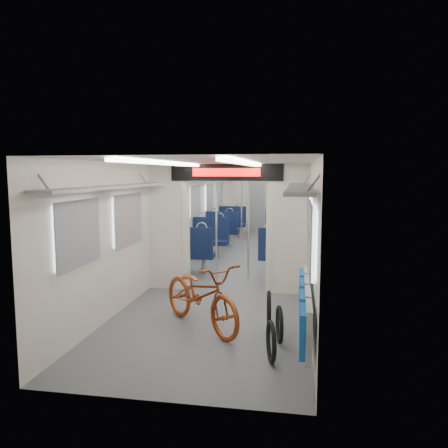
% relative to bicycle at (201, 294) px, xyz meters
% --- Properties ---
extents(carriage, '(12.00, 12.02, 2.31)m').
position_rel_bicycle_xyz_m(carriage, '(0.05, 3.73, 1.03)').
color(carriage, '#515456').
rests_on(carriage, ground).
extents(bicycle, '(1.70, 1.71, 0.94)m').
position_rel_bicycle_xyz_m(bicycle, '(0.00, 0.00, 0.00)').
color(bicycle, '#903A14').
rests_on(bicycle, ground).
extents(flip_bench, '(0.12, 2.12, 0.54)m').
position_rel_bicycle_xyz_m(flip_bench, '(1.40, -0.66, 0.11)').
color(flip_bench, gray).
rests_on(flip_bench, carriage).
extents(bike_hoop_a, '(0.16, 0.49, 0.49)m').
position_rel_bicycle_xyz_m(bike_hoop_a, '(1.03, -0.97, -0.25)').
color(bike_hoop_a, black).
rests_on(bike_hoop_a, ground).
extents(bike_hoop_b, '(0.13, 0.49, 0.48)m').
position_rel_bicycle_xyz_m(bike_hoop_b, '(1.10, -0.38, -0.25)').
color(bike_hoop_b, black).
rests_on(bike_hoop_b, ground).
extents(bike_hoop_c, '(0.10, 0.53, 0.53)m').
position_rel_bicycle_xyz_m(bike_hoop_c, '(0.93, 0.10, -0.23)').
color(bike_hoop_c, black).
rests_on(bike_hoop_c, ground).
extents(seat_bay_near_left, '(0.93, 2.18, 1.13)m').
position_rel_bicycle_xyz_m(seat_bay_near_left, '(-0.89, 4.04, 0.09)').
color(seat_bay_near_left, '#0C1737').
rests_on(seat_bay_near_left, ground).
extents(seat_bay_near_right, '(0.94, 2.21, 1.14)m').
position_rel_bicycle_xyz_m(seat_bay_near_right, '(0.98, 4.14, 0.09)').
color(seat_bay_near_right, '#0C1737').
rests_on(seat_bay_near_right, ground).
extents(seat_bay_far_left, '(0.93, 2.17, 1.13)m').
position_rel_bicycle_xyz_m(seat_bay_far_left, '(-0.89, 7.76, 0.09)').
color(seat_bay_far_left, '#0C1737').
rests_on(seat_bay_far_left, ground).
extents(seat_bay_far_right, '(0.90, 2.01, 1.08)m').
position_rel_bicycle_xyz_m(seat_bay_far_right, '(0.98, 7.73, 0.06)').
color(seat_bay_far_right, '#0C1737').
rests_on(seat_bay_far_right, ground).
extents(stanchion_near_left, '(0.04, 0.04, 2.30)m').
position_rel_bicycle_xyz_m(stanchion_near_left, '(-0.25, 2.51, 0.68)').
color(stanchion_near_left, silver).
rests_on(stanchion_near_left, ground).
extents(stanchion_near_right, '(0.04, 0.04, 2.30)m').
position_rel_bicycle_xyz_m(stanchion_near_right, '(0.37, 2.55, 0.68)').
color(stanchion_near_right, silver).
rests_on(stanchion_near_right, ground).
extents(stanchion_far_left, '(0.04, 0.04, 2.30)m').
position_rel_bicycle_xyz_m(stanchion_far_left, '(-0.18, 5.79, 0.68)').
color(stanchion_far_left, silver).
rests_on(stanchion_far_left, ground).
extents(stanchion_far_right, '(0.04, 0.04, 2.30)m').
position_rel_bicycle_xyz_m(stanchion_far_right, '(0.44, 6.03, 0.68)').
color(stanchion_far_right, silver).
rests_on(stanchion_far_right, ground).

